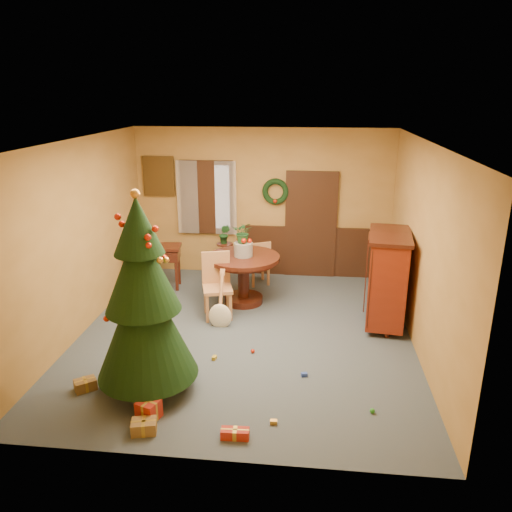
# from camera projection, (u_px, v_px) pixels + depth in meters

# --- Properties ---
(room_envelope) EXTENTS (5.50, 5.50, 5.50)m
(room_envelope) POSITION_uv_depth(u_px,v_px,m) (273.00, 221.00, 9.82)
(room_envelope) COLOR #33424A
(room_envelope) RESTS_ON ground
(dining_table) EXTENTS (1.25, 1.25, 0.86)m
(dining_table) POSITION_uv_depth(u_px,v_px,m) (243.00, 270.00, 8.61)
(dining_table) COLOR black
(dining_table) RESTS_ON floor
(urn) EXTENTS (0.32, 0.32, 0.24)m
(urn) POSITION_uv_depth(u_px,v_px,m) (243.00, 249.00, 8.49)
(urn) COLOR slate
(urn) RESTS_ON dining_table
(centerpiece_plant) EXTENTS (0.33, 0.29, 0.37)m
(centerpiece_plant) POSITION_uv_depth(u_px,v_px,m) (243.00, 232.00, 8.40)
(centerpiece_plant) COLOR #1E4C23
(centerpiece_plant) RESTS_ON urn
(chair_near) EXTENTS (0.57, 0.57, 1.06)m
(chair_near) POSITION_uv_depth(u_px,v_px,m) (217.00, 282.00, 8.14)
(chair_near) COLOR #A67042
(chair_near) RESTS_ON floor
(chair_far) EXTENTS (0.51, 0.51, 0.87)m
(chair_far) POSITION_uv_depth(u_px,v_px,m) (259.00, 262.00, 9.45)
(chair_far) COLOR #A67042
(chair_far) RESTS_ON floor
(guitar) EXTENTS (0.49, 0.63, 0.84)m
(guitar) POSITION_uv_depth(u_px,v_px,m) (220.00, 301.00, 7.77)
(guitar) COLOR #EEE5C6
(guitar) RESTS_ON floor
(plant_stand) EXTENTS (0.31, 0.31, 0.79)m
(plant_stand) POSITION_uv_depth(u_px,v_px,m) (225.00, 259.00, 9.54)
(plant_stand) COLOR black
(plant_stand) RESTS_ON floor
(stand_plant) EXTENTS (0.24, 0.21, 0.38)m
(stand_plant) POSITION_uv_depth(u_px,v_px,m) (225.00, 234.00, 9.39)
(stand_plant) COLOR #19471E
(stand_plant) RESTS_ON plant_stand
(christmas_tree) EXTENTS (1.23, 1.23, 2.53)m
(christmas_tree) POSITION_uv_depth(u_px,v_px,m) (143.00, 301.00, 5.87)
(christmas_tree) COLOR #382111
(christmas_tree) RESTS_ON floor
(writing_desk) EXTENTS (0.98, 0.57, 0.82)m
(writing_desk) POSITION_uv_depth(u_px,v_px,m) (156.00, 256.00, 9.28)
(writing_desk) COLOR black
(writing_desk) RESTS_ON floor
(sideboard) EXTENTS (0.76, 1.24, 1.50)m
(sideboard) POSITION_uv_depth(u_px,v_px,m) (387.00, 277.00, 7.74)
(sideboard) COLOR #531709
(sideboard) RESTS_ON floor
(gift_a) EXTENTS (0.31, 0.25, 0.15)m
(gift_a) POSITION_uv_depth(u_px,v_px,m) (144.00, 426.00, 5.44)
(gift_a) COLOR brown
(gift_a) RESTS_ON floor
(gift_b) EXTENTS (0.29, 0.29, 0.23)m
(gift_b) POSITION_uv_depth(u_px,v_px,m) (149.00, 410.00, 5.65)
(gift_b) COLOR maroon
(gift_b) RESTS_ON floor
(gift_c) EXTENTS (0.31, 0.30, 0.14)m
(gift_c) POSITION_uv_depth(u_px,v_px,m) (85.00, 385.00, 6.22)
(gift_c) COLOR brown
(gift_c) RESTS_ON floor
(gift_d) EXTENTS (0.31, 0.14, 0.11)m
(gift_d) POSITION_uv_depth(u_px,v_px,m) (235.00, 434.00, 5.35)
(gift_d) COLOR maroon
(gift_d) RESTS_ON floor
(toy_a) EXTENTS (0.09, 0.07, 0.05)m
(toy_a) POSITION_uv_depth(u_px,v_px,m) (304.00, 375.00, 6.52)
(toy_a) COLOR #2642A8
(toy_a) RESTS_ON floor
(toy_b) EXTENTS (0.06, 0.06, 0.06)m
(toy_b) POSITION_uv_depth(u_px,v_px,m) (372.00, 411.00, 5.77)
(toy_b) COLOR #238025
(toy_b) RESTS_ON floor
(toy_c) EXTENTS (0.06, 0.09, 0.05)m
(toy_c) POSITION_uv_depth(u_px,v_px,m) (214.00, 358.00, 6.93)
(toy_c) COLOR gold
(toy_c) RESTS_ON floor
(toy_d) EXTENTS (0.06, 0.06, 0.06)m
(toy_d) POSITION_uv_depth(u_px,v_px,m) (253.00, 351.00, 7.09)
(toy_d) COLOR red
(toy_d) RESTS_ON floor
(toy_e) EXTENTS (0.08, 0.05, 0.05)m
(toy_e) POSITION_uv_depth(u_px,v_px,m) (274.00, 422.00, 5.59)
(toy_e) COLOR gold
(toy_e) RESTS_ON floor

